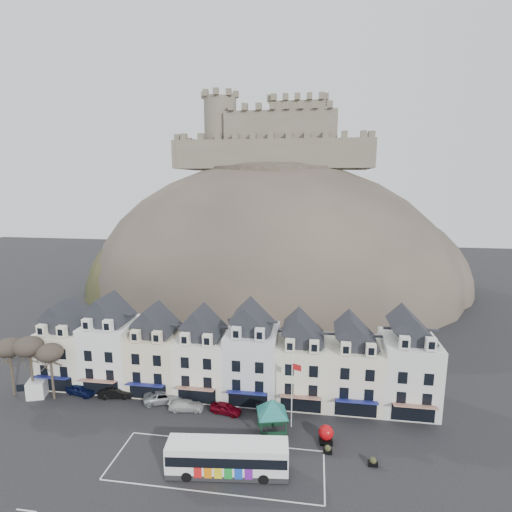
{
  "coord_description": "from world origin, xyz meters",
  "views": [
    {
      "loc": [
        11.45,
        -34.41,
        29.14
      ],
      "look_at": [
        2.67,
        24.0,
        17.88
      ],
      "focal_mm": 28.0,
      "sensor_mm": 36.0,
      "label": 1
    }
  ],
  "objects_px": {
    "white_van": "(41,383)",
    "car_maroon": "(226,408)",
    "bus_shelter": "(272,407)",
    "car_charcoal": "(270,406)",
    "car_silver": "(164,396)",
    "car_white": "(186,405)",
    "bus": "(227,456)",
    "car_navy": "(81,389)",
    "red_buoy": "(326,434)",
    "car_black": "(116,392)",
    "flagpole": "(293,390)"
  },
  "relations": [
    {
      "from": "bus",
      "to": "car_navy",
      "type": "relative_size",
      "value": 2.82
    },
    {
      "from": "bus_shelter",
      "to": "car_charcoal",
      "type": "xyz_separation_m",
      "value": [
        -0.71,
        4.64,
        -2.75
      ]
    },
    {
      "from": "car_navy",
      "to": "car_charcoal",
      "type": "relative_size",
      "value": 1.16
    },
    {
      "from": "red_buoy",
      "to": "car_maroon",
      "type": "relative_size",
      "value": 0.52
    },
    {
      "from": "car_black",
      "to": "car_silver",
      "type": "distance_m",
      "value": 6.89
    },
    {
      "from": "car_black",
      "to": "car_white",
      "type": "xyz_separation_m",
      "value": [
        10.4,
        -1.48,
        -0.11
      ]
    },
    {
      "from": "car_silver",
      "to": "car_black",
      "type": "bearing_deg",
      "value": 68.88
    },
    {
      "from": "bus",
      "to": "flagpole",
      "type": "xyz_separation_m",
      "value": [
        5.96,
        8.64,
        2.93
      ]
    },
    {
      "from": "car_navy",
      "to": "car_white",
      "type": "bearing_deg",
      "value": -81.86
    },
    {
      "from": "bus",
      "to": "car_white",
      "type": "distance_m",
      "value": 12.89
    },
    {
      "from": "bus_shelter",
      "to": "car_navy",
      "type": "height_order",
      "value": "bus_shelter"
    },
    {
      "from": "bus",
      "to": "white_van",
      "type": "relative_size",
      "value": 2.22
    },
    {
      "from": "car_black",
      "to": "car_silver",
      "type": "height_order",
      "value": "car_black"
    },
    {
      "from": "bus",
      "to": "car_black",
      "type": "bearing_deg",
      "value": 140.93
    },
    {
      "from": "flagpole",
      "to": "bus_shelter",
      "type": "bearing_deg",
      "value": -144.89
    },
    {
      "from": "white_van",
      "to": "car_maroon",
      "type": "relative_size",
      "value": 1.4
    },
    {
      "from": "white_van",
      "to": "car_black",
      "type": "bearing_deg",
      "value": -18.95
    },
    {
      "from": "car_navy",
      "to": "car_maroon",
      "type": "relative_size",
      "value": 1.1
    },
    {
      "from": "car_navy",
      "to": "car_silver",
      "type": "height_order",
      "value": "same"
    },
    {
      "from": "car_navy",
      "to": "car_charcoal",
      "type": "bearing_deg",
      "value": -76.43
    },
    {
      "from": "bus_shelter",
      "to": "car_white",
      "type": "xyz_separation_m",
      "value": [
        -11.46,
        3.16,
        -2.73
      ]
    },
    {
      "from": "car_silver",
      "to": "bus_shelter",
      "type": "bearing_deg",
      "value": -128.35
    },
    {
      "from": "red_buoy",
      "to": "car_black",
      "type": "xyz_separation_m",
      "value": [
        -28.05,
        5.4,
        -0.32
      ]
    },
    {
      "from": "flagpole",
      "to": "white_van",
      "type": "xyz_separation_m",
      "value": [
        -35.33,
        3.08,
        -3.66
      ]
    },
    {
      "from": "car_black",
      "to": "car_charcoal",
      "type": "height_order",
      "value": "car_black"
    },
    {
      "from": "white_van",
      "to": "car_navy",
      "type": "height_order",
      "value": "white_van"
    },
    {
      "from": "car_navy",
      "to": "bus_shelter",
      "type": "bearing_deg",
      "value": -86.16
    },
    {
      "from": "car_maroon",
      "to": "car_charcoal",
      "type": "relative_size",
      "value": 1.05
    },
    {
      "from": "bus",
      "to": "white_van",
      "type": "xyz_separation_m",
      "value": [
        -29.36,
        11.72,
        -0.72
      ]
    },
    {
      "from": "bus",
      "to": "red_buoy",
      "type": "relative_size",
      "value": 5.94
    },
    {
      "from": "bus_shelter",
      "to": "car_charcoal",
      "type": "bearing_deg",
      "value": 85.05
    },
    {
      "from": "white_van",
      "to": "car_navy",
      "type": "relative_size",
      "value": 1.27
    },
    {
      "from": "car_silver",
      "to": "car_white",
      "type": "relative_size",
      "value": 1.19
    },
    {
      "from": "bus_shelter",
      "to": "car_charcoal",
      "type": "relative_size",
      "value": 1.76
    },
    {
      "from": "car_maroon",
      "to": "car_charcoal",
      "type": "height_order",
      "value": "car_maroon"
    },
    {
      "from": "car_white",
      "to": "car_navy",
      "type": "bearing_deg",
      "value": 76.87
    },
    {
      "from": "red_buoy",
      "to": "car_black",
      "type": "relative_size",
      "value": 0.46
    },
    {
      "from": "car_black",
      "to": "car_white",
      "type": "height_order",
      "value": "car_black"
    },
    {
      "from": "white_van",
      "to": "car_maroon",
      "type": "height_order",
      "value": "white_van"
    },
    {
      "from": "bus_shelter",
      "to": "car_navy",
      "type": "xyz_separation_m",
      "value": [
        -27.06,
        4.64,
        -2.63
      ]
    },
    {
      "from": "car_navy",
      "to": "car_charcoal",
      "type": "height_order",
      "value": "car_navy"
    },
    {
      "from": "red_buoy",
      "to": "car_charcoal",
      "type": "xyz_separation_m",
      "value": [
        -6.91,
        5.4,
        -0.44
      ]
    },
    {
      "from": "car_white",
      "to": "car_charcoal",
      "type": "distance_m",
      "value": 10.85
    },
    {
      "from": "red_buoy",
      "to": "car_charcoal",
      "type": "height_order",
      "value": "red_buoy"
    },
    {
      "from": "white_van",
      "to": "car_navy",
      "type": "bearing_deg",
      "value": -18.95
    },
    {
      "from": "bus",
      "to": "car_maroon",
      "type": "relative_size",
      "value": 3.11
    },
    {
      "from": "white_van",
      "to": "car_black",
      "type": "distance_m",
      "value": 11.24
    },
    {
      "from": "bus_shelter",
      "to": "car_silver",
      "type": "relative_size",
      "value": 1.25
    },
    {
      "from": "car_white",
      "to": "bus",
      "type": "bearing_deg",
      "value": -150.63
    },
    {
      "from": "car_navy",
      "to": "car_white",
      "type": "xyz_separation_m",
      "value": [
        15.6,
        -1.48,
        -0.1
      ]
    }
  ]
}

